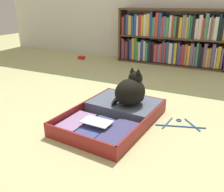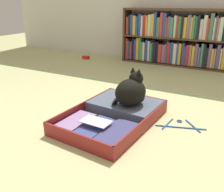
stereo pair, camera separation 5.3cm
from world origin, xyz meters
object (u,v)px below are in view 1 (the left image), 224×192
at_px(black_cat, 131,91).
at_px(small_red_pouch, 81,58).
at_px(bookshelf, 171,39).
at_px(clothes_hanger, 180,124).
at_px(open_suitcase, 116,114).

height_order(black_cat, small_red_pouch, black_cat).
distance_m(bookshelf, black_cat, 1.88).
relative_size(clothes_hanger, small_red_pouch, 3.49).
relative_size(bookshelf, open_suitcase, 1.75).
relative_size(black_cat, clothes_hanger, 0.91).
height_order(open_suitcase, clothes_hanger, open_suitcase).
distance_m(open_suitcase, black_cat, 0.21).
bearing_deg(clothes_hanger, bookshelf, 106.65).
xyz_separation_m(open_suitcase, black_cat, (0.08, 0.11, 0.17)).
bearing_deg(black_cat, bookshelf, 94.91).
bearing_deg(bookshelf, open_suitcase, -87.57).
bearing_deg(clothes_hanger, open_suitcase, -164.49).
bearing_deg(open_suitcase, small_red_pouch, 130.02).
bearing_deg(small_red_pouch, black_cat, -46.61).
bearing_deg(black_cat, open_suitcase, -125.51).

